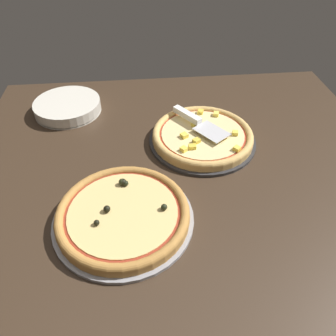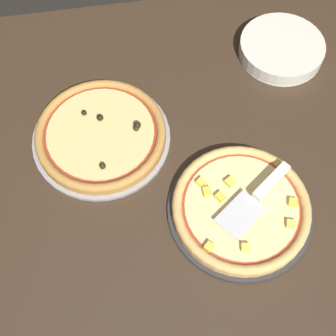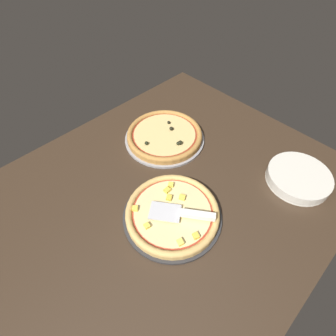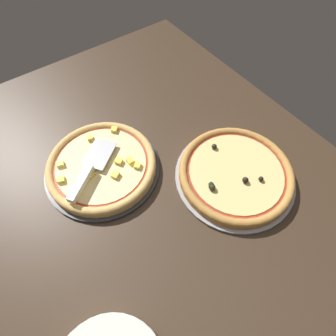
{
  "view_description": "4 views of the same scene",
  "coord_description": "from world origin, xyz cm",
  "px_view_note": "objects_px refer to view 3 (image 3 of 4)",
  "views": [
    {
      "loc": [
        11.58,
        73.79,
        64.5
      ],
      "look_at": [
        4.79,
        5.65,
        3.0
      ],
      "focal_mm": 35.0,
      "sensor_mm": 36.0,
      "label": 1
    },
    {
      "loc": [
        -47.2,
        14.23,
        101.96
      ],
      "look_at": [
        4.79,
        5.65,
        3.0
      ],
      "focal_mm": 50.0,
      "sensor_mm": 36.0,
      "label": 2
    },
    {
      "loc": [
        -41.56,
        -41.77,
        79.97
      ],
      "look_at": [
        4.79,
        5.65,
        3.0
      ],
      "focal_mm": 28.0,
      "sensor_mm": 36.0,
      "label": 3
    },
    {
      "loc": [
        37.64,
        -18.08,
        67.17
      ],
      "look_at": [
        4.79,
        5.65,
        3.0
      ],
      "focal_mm": 28.0,
      "sensor_mm": 36.0,
      "label": 4
    }
  ],
  "objects_px": {
    "pizza_back": "(165,135)",
    "serving_spatula": "(189,214)",
    "plate_stack": "(298,178)",
    "pizza_front": "(172,212)"
  },
  "relations": [
    {
      "from": "pizza_back",
      "to": "serving_spatula",
      "type": "xyz_separation_m",
      "value": [
        -0.23,
        -0.36,
        0.03
      ]
    },
    {
      "from": "pizza_back",
      "to": "serving_spatula",
      "type": "relative_size",
      "value": 1.63
    },
    {
      "from": "serving_spatula",
      "to": "plate_stack",
      "type": "height_order",
      "value": "serving_spatula"
    },
    {
      "from": "pizza_front",
      "to": "pizza_back",
      "type": "height_order",
      "value": "pizza_back"
    },
    {
      "from": "pizza_back",
      "to": "plate_stack",
      "type": "xyz_separation_m",
      "value": [
        0.2,
        -0.53,
        -0.0
      ]
    },
    {
      "from": "pizza_back",
      "to": "pizza_front",
      "type": "bearing_deg",
      "value": -129.98
    },
    {
      "from": "pizza_front",
      "to": "plate_stack",
      "type": "xyz_separation_m",
      "value": [
        0.45,
        -0.23,
        -0.0
      ]
    },
    {
      "from": "plate_stack",
      "to": "pizza_back",
      "type": "bearing_deg",
      "value": 110.88
    },
    {
      "from": "pizza_back",
      "to": "serving_spatula",
      "type": "distance_m",
      "value": 0.42
    },
    {
      "from": "pizza_front",
      "to": "serving_spatula",
      "type": "bearing_deg",
      "value": -66.74
    }
  ]
}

